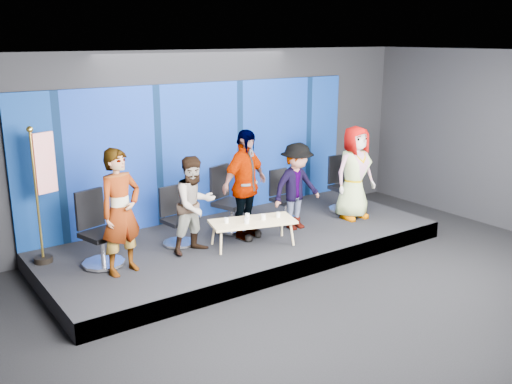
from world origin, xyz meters
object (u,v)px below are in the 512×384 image
Objects in this scene: coffee_table at (253,222)px; mug_a at (226,220)px; chair_b at (177,226)px; mug_d at (263,217)px; panelist_c at (245,185)px; chair_d at (283,204)px; chair_c at (229,210)px; mug_b at (247,221)px; flag_stand at (43,191)px; mug_e at (278,215)px; chair_e at (343,193)px; mug_c at (247,216)px; panelist_b at (195,205)px; panelist_a at (121,212)px; chair_a at (100,241)px; panelist_e at (355,173)px; panelist_d at (297,186)px.

coffee_table is 17.88× the size of mug_a.
mug_d is (1.20, -0.85, 0.16)m from chair_b.
chair_d is at bearing -0.36° from panelist_c.
chair_c is 12.15× the size of mug_b.
chair_c is at bearing 84.62° from coffee_table.
coffee_table is at bearing -44.74° from chair_b.
panelist_c reaches higher than chair_d.
mug_a is 2.91m from flag_stand.
mug_e is (0.36, -0.49, -0.48)m from panelist_c.
chair_e is 2.71m from mug_c.
mug_d is (1.11, -0.36, -0.32)m from panelist_b.
panelist_c is at bearing 126.37° from mug_e.
panelist_a is 1.91× the size of chair_b.
panelist_a reaches higher than chair_a.
chair_c is (2.51, 0.25, 0.01)m from chair_a.
chair_d is at bearing 4.52° from panelist_b.
panelist_b reaches higher than chair_a.
mug_a is at bearing -23.10° from panelist_b.
flag_stand is at bearing 154.64° from mug_b.
mug_b is 0.63m from mug_e.
panelist_e is at bearing -15.55° from panelist_a.
panelist_e is at bearing -29.56° from chair_d.
mug_e is (0.46, -0.10, 0.08)m from coffee_table.
mug_c is at bearing -167.37° from chair_e.
chair_e is 12.97× the size of mug_e.
mug_a is at bearing -177.96° from panelist_e.
coffee_table is at bearing -29.91° from chair_a.
panelist_c is 1.36m from chair_d.
panelist_e is at bearing 0.11° from mug_c.
chair_d reaches higher than mug_a.
chair_a reaches higher than mug_c.
panelist_c is 0.69m from coffee_table.
chair_d reaches higher than mug_d.
chair_a is 3.62m from panelist_d.
mug_a is (-0.43, 0.15, 0.08)m from coffee_table.
chair_a is 1.18× the size of chair_d.
coffee_table is 0.46m from mug_a.
panelist_b is 2.34m from flag_stand.
flag_stand is at bearing 158.20° from chair_b.
chair_c is (1.12, 0.11, 0.06)m from chair_b.
chair_b is 1.30m from coffee_table.
mug_c is (0.41, -0.02, 0.00)m from mug_a.
panelist_e is 19.20× the size of mug_c.
panelist_b is at bearing 162.20° from mug_d.
chair_d is 1.41m from chair_e.
chair_e is at bearing -10.44° from chair_b.
chair_b reaches higher than chair_d.
chair_e is at bearing 8.47° from mug_a.
chair_e is at bearing 12.86° from coffee_table.
mug_b is at bearing -40.20° from mug_a.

